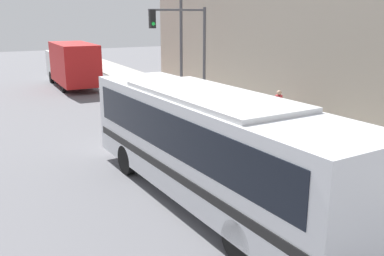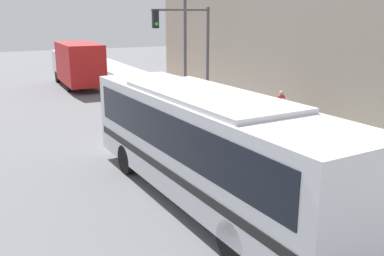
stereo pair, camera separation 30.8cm
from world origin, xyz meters
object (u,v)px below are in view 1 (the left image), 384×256
city_bus (209,140)px  fire_hydrant (347,158)px  delivery_truck (72,63)px  traffic_light_pole (186,41)px  parking_meter (243,109)px  pedestrian_near_corner (280,116)px  street_lamp (176,25)px  pedestrian_mid_block (278,109)px

city_bus → fire_hydrant: (5.45, -0.08, -1.36)m
delivery_truck → traffic_light_pole: (3.65, -11.81, 2.15)m
city_bus → fire_hydrant: bearing=-4.9°
parking_meter → pedestrian_near_corner: size_ratio=0.76×
city_bus → street_lamp: bearing=64.4°
fire_hydrant → pedestrian_mid_block: pedestrian_mid_block is taller
city_bus → parking_meter: 8.42m
delivery_truck → street_lamp: bearing=-62.6°
fire_hydrant → parking_meter: 6.44m
street_lamp → pedestrian_mid_block: (1.46, -8.12, -3.66)m
parking_meter → street_lamp: (-0.08, 7.26, 3.72)m
street_lamp → pedestrian_near_corner: 9.86m
delivery_truck → street_lamp: size_ratio=1.06×
pedestrian_mid_block → pedestrian_near_corner: bearing=-123.9°
city_bus → pedestrian_mid_block: 8.80m
pedestrian_mid_block → street_lamp: bearing=100.2°
traffic_light_pole → parking_meter: 5.18m
pedestrian_near_corner → city_bus: bearing=-143.8°
city_bus → pedestrian_near_corner: bearing=32.1°
delivery_truck → parking_meter: 16.62m
traffic_light_pole → pedestrian_near_corner: traffic_light_pole is taller
delivery_truck → fire_hydrant: delivery_truck is taller
fire_hydrant → traffic_light_pole: 11.15m
delivery_truck → fire_hydrant: 22.88m
traffic_light_pole → parking_meter: bearing=-77.2°
city_bus → parking_meter: city_bus is taller
city_bus → street_lamp: 14.89m
city_bus → pedestrian_mid_block: bearing=34.7°
city_bus → delivery_truck: 22.32m
fire_hydrant → pedestrian_mid_block: 5.75m
street_lamp → pedestrian_near_corner: bearing=-84.9°
parking_meter → pedestrian_mid_block: 1.63m
fire_hydrant → delivery_truck: bearing=101.6°
delivery_truck → pedestrian_mid_block: (5.97, -16.82, -0.73)m
delivery_truck → street_lamp: (4.51, -8.70, 2.93)m
traffic_light_pole → parking_meter: size_ratio=4.45×
pedestrian_near_corner → pedestrian_mid_block: 1.17m
parking_meter → pedestrian_near_corner: bearing=-68.3°
fire_hydrant → pedestrian_near_corner: pedestrian_near_corner is taller
parking_meter → pedestrian_near_corner: pedestrian_near_corner is taller
fire_hydrant → pedestrian_mid_block: size_ratio=0.45×
fire_hydrant → pedestrian_near_corner: bearing=81.0°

